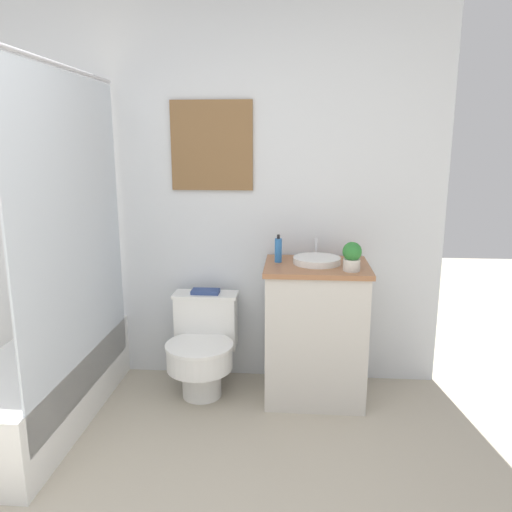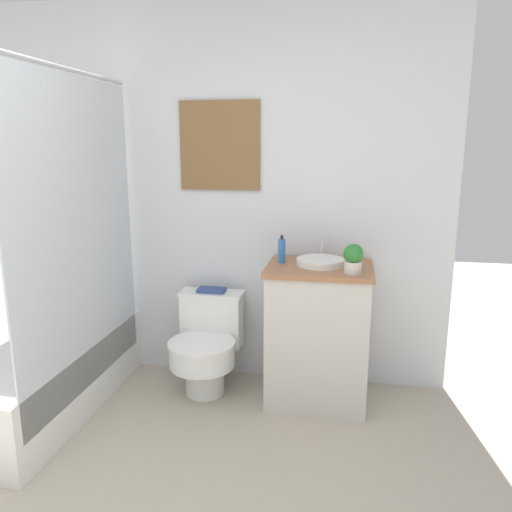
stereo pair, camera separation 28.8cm
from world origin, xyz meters
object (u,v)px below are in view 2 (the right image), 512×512
(toilet, at_px, (207,344))
(book_on_tank, at_px, (211,290))
(potted_plant, at_px, (353,258))
(sink, at_px, (320,262))
(soap_bottle, at_px, (282,251))

(toilet, distance_m, book_on_tank, 0.36)
(toilet, relative_size, potted_plant, 3.70)
(sink, bearing_deg, toilet, -177.56)
(toilet, distance_m, potted_plant, 1.12)
(toilet, height_order, sink, sink)
(soap_bottle, height_order, book_on_tank, soap_bottle)
(sink, relative_size, book_on_tank, 1.79)
(book_on_tank, bearing_deg, toilet, -90.00)
(sink, xyz_separation_m, potted_plant, (0.19, -0.17, 0.07))
(toilet, relative_size, soap_bottle, 3.63)
(potted_plant, relative_size, book_on_tank, 0.93)
(soap_bottle, distance_m, potted_plant, 0.47)
(book_on_tank, bearing_deg, potted_plant, -17.04)
(soap_bottle, relative_size, book_on_tank, 0.95)
(toilet, xyz_separation_m, sink, (0.72, 0.03, 0.58))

